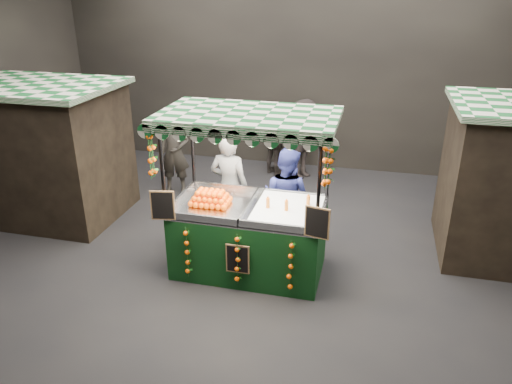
# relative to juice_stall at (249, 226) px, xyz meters

# --- Properties ---
(ground) EXTENTS (12.00, 12.00, 0.00)m
(ground) POSITION_rel_juice_stall_xyz_m (0.00, 0.13, -0.81)
(ground) COLOR black
(ground) RESTS_ON ground
(market_hall) EXTENTS (12.10, 10.10, 5.05)m
(market_hall) POSITION_rel_juice_stall_xyz_m (0.00, 0.13, 2.58)
(market_hall) COLOR black
(market_hall) RESTS_ON ground
(neighbour_stall_left) EXTENTS (3.00, 2.20, 2.60)m
(neighbour_stall_left) POSITION_rel_juice_stall_xyz_m (-4.40, 1.13, 0.50)
(neighbour_stall_left) COLOR black
(neighbour_stall_left) RESTS_ON ground
(juice_stall) EXTENTS (2.68, 1.57, 2.59)m
(juice_stall) POSITION_rel_juice_stall_xyz_m (0.00, 0.00, 0.00)
(juice_stall) COLOR black
(juice_stall) RESTS_ON ground
(vendor_grey) EXTENTS (0.75, 0.54, 1.94)m
(vendor_grey) POSITION_rel_juice_stall_xyz_m (-0.64, 1.06, 0.16)
(vendor_grey) COLOR slate
(vendor_grey) RESTS_ON ground
(vendor_blue) EXTENTS (1.03, 0.91, 1.78)m
(vendor_blue) POSITION_rel_juice_stall_xyz_m (0.39, 1.00, 0.09)
(vendor_blue) COLOR navy
(vendor_blue) RESTS_ON ground
(shopper_0) EXTENTS (0.73, 0.55, 1.80)m
(shopper_0) POSITION_rel_juice_stall_xyz_m (-2.41, 2.75, 0.09)
(shopper_0) COLOR #2C2924
(shopper_0) RESTS_ON ground
(shopper_1) EXTENTS (0.96, 0.93, 1.56)m
(shopper_1) POSITION_rel_juice_stall_xyz_m (3.40, 2.16, -0.03)
(shopper_1) COLOR #2A2522
(shopper_1) RESTS_ON ground
(shopper_2) EXTENTS (1.06, 0.90, 1.70)m
(shopper_2) POSITION_rel_juice_stall_xyz_m (-0.51, 4.32, 0.05)
(shopper_2) COLOR black
(shopper_2) RESTS_ON ground
(shopper_3) EXTENTS (1.26, 1.39, 1.87)m
(shopper_3) POSITION_rel_juice_stall_xyz_m (0.17, 4.29, 0.13)
(shopper_3) COLOR black
(shopper_3) RESTS_ON ground
(shopper_4) EXTENTS (1.02, 0.86, 1.76)m
(shopper_4) POSITION_rel_juice_stall_xyz_m (-4.30, 3.21, 0.08)
(shopper_4) COLOR black
(shopper_4) RESTS_ON ground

